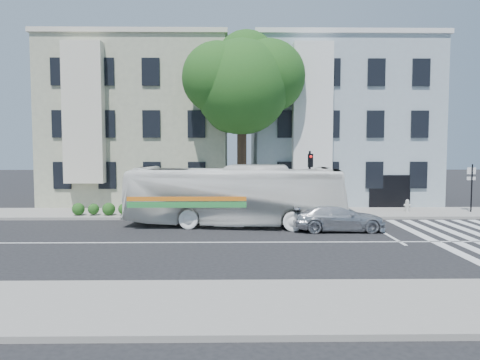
{
  "coord_description": "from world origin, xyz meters",
  "views": [
    {
      "loc": [
        -0.54,
        -19.35,
        4.04
      ],
      "look_at": [
        -0.19,
        3.09,
        2.4
      ],
      "focal_mm": 35.0,
      "sensor_mm": 36.0,
      "label": 1
    }
  ],
  "objects_px": {
    "traffic_signal": "(310,174)",
    "bus": "(235,196)",
    "fire_hydrant": "(407,205)",
    "sedan": "(338,218)"
  },
  "relations": [
    {
      "from": "bus",
      "to": "traffic_signal",
      "type": "xyz_separation_m",
      "value": [
        4.26,
        2.97,
        0.89
      ]
    },
    {
      "from": "traffic_signal",
      "to": "bus",
      "type": "bearing_deg",
      "value": -157.32
    },
    {
      "from": "fire_hydrant",
      "to": "traffic_signal",
      "type": "bearing_deg",
      "value": -169.57
    },
    {
      "from": "traffic_signal",
      "to": "fire_hydrant",
      "type": "xyz_separation_m",
      "value": [
        6.02,
        1.11,
        -1.91
      ]
    },
    {
      "from": "bus",
      "to": "fire_hydrant",
      "type": "xyz_separation_m",
      "value": [
        10.27,
        4.08,
        -1.03
      ]
    },
    {
      "from": "bus",
      "to": "sedan",
      "type": "xyz_separation_m",
      "value": [
        4.9,
        -1.43,
        -0.9
      ]
    },
    {
      "from": "sedan",
      "to": "traffic_signal",
      "type": "height_order",
      "value": "traffic_signal"
    },
    {
      "from": "fire_hydrant",
      "to": "sedan",
      "type": "bearing_deg",
      "value": -134.32
    },
    {
      "from": "sedan",
      "to": "traffic_signal",
      "type": "distance_m",
      "value": 4.79
    },
    {
      "from": "sedan",
      "to": "traffic_signal",
      "type": "bearing_deg",
      "value": 8.27
    }
  ]
}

